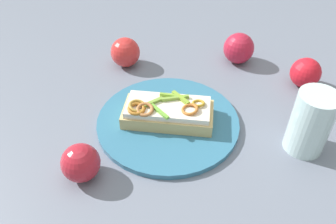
# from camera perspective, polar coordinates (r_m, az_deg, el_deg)

# --- Properties ---
(ground_plane) EXTENTS (2.00, 2.00, 0.00)m
(ground_plane) POSITION_cam_1_polar(r_m,az_deg,el_deg) (0.70, 0.00, -1.94)
(ground_plane) COLOR slate
(ground_plane) RESTS_ON ground
(plate) EXTENTS (0.29, 0.29, 0.01)m
(plate) POSITION_cam_1_polar(r_m,az_deg,el_deg) (0.70, 0.00, -1.59)
(plate) COLOR teal
(plate) RESTS_ON ground_plane
(sandwich) EXTENTS (0.20, 0.13, 0.05)m
(sandwich) POSITION_cam_1_polar(r_m,az_deg,el_deg) (0.68, -0.11, -0.00)
(sandwich) COLOR tan
(sandwich) RESTS_ON plate
(apple_0) EXTENTS (0.09, 0.09, 0.07)m
(apple_0) POSITION_cam_1_polar(r_m,az_deg,el_deg) (0.85, 22.35, 6.19)
(apple_0) COLOR red
(apple_0) RESTS_ON ground_plane
(apple_1) EXTENTS (0.10, 0.10, 0.08)m
(apple_1) POSITION_cam_1_polar(r_m,az_deg,el_deg) (0.89, 11.93, 10.55)
(apple_1) COLOR #B31C33
(apple_1) RESTS_ON ground_plane
(apple_2) EXTENTS (0.10, 0.10, 0.07)m
(apple_2) POSITION_cam_1_polar(r_m,az_deg,el_deg) (0.87, -7.26, 10.05)
(apple_2) COLOR red
(apple_2) RESTS_ON ground_plane
(apple_3) EXTENTS (0.07, 0.07, 0.07)m
(apple_3) POSITION_cam_1_polar(r_m,az_deg,el_deg) (0.60, -14.63, -8.36)
(apple_3) COLOR #AC1E2C
(apple_3) RESTS_ON ground_plane
(drinking_glass) EXTENTS (0.07, 0.07, 0.13)m
(drinking_glass) POSITION_cam_1_polar(r_m,az_deg,el_deg) (0.66, 23.10, -1.68)
(drinking_glass) COLOR silver
(drinking_glass) RESTS_ON ground_plane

